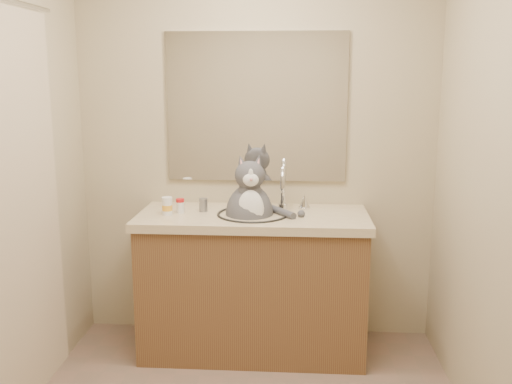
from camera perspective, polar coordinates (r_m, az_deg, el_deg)
room at (r=2.31m, az=-2.07°, el=0.60°), size 2.22×2.52×2.42m
vanity at (r=3.44m, az=-0.29°, el=-8.79°), size 1.34×0.59×1.12m
mirror at (r=3.50m, az=0.01°, el=8.46°), size 1.10×0.02×0.90m
shower_curtain at (r=2.75m, az=-24.16°, el=-2.24°), size 0.02×1.30×1.93m
cat at (r=3.30m, az=-0.62°, el=-1.91°), size 0.44×0.35×0.56m
pill_bottle_redcap at (r=3.36m, az=-7.58°, el=-1.37°), size 0.06×0.06×0.08m
pill_bottle_orange at (r=3.33m, az=-8.88°, el=-1.42°), size 0.07×0.07×0.10m
grey_canister at (r=3.38m, az=-5.28°, el=-1.30°), size 0.06×0.06×0.08m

